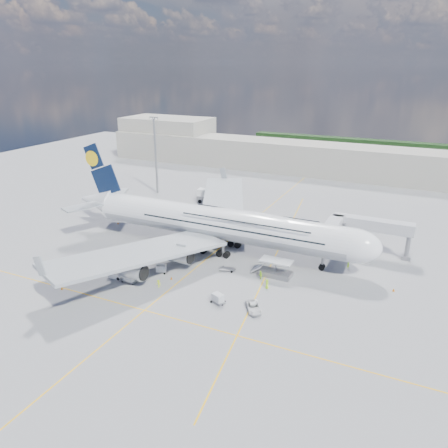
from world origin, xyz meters
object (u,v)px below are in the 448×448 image
at_px(light_mast, 156,155).
at_px(service_van, 254,307).
at_px(dolly_back, 114,260).
at_px(cone_tail, 118,223).
at_px(crew_wing, 119,257).
at_px(crew_tug, 159,284).
at_px(baggage_tug, 116,274).
at_px(dolly_row_b, 129,277).
at_px(cone_wing_left_outer, 203,215).
at_px(jet_bridge, 356,227).
at_px(cone_wing_left_inner, 199,235).
at_px(crew_van, 267,284).
at_px(dolly_nose_near, 227,269).
at_px(catering_truck_outer, 208,197).
at_px(cone_wing_right_inner, 171,278).
at_px(crew_loader, 260,275).
at_px(dolly_row_a, 106,256).
at_px(cargo_loader, 275,271).
at_px(cone_nose, 394,290).
at_px(cone_wing_right_outer, 62,288).
at_px(dolly_row_c, 161,268).
at_px(catering_truck_inner, 214,219).
at_px(dolly_nose_far, 218,298).
at_px(crew_nose, 348,265).

xyz_separation_m(light_mast, service_van, (57.84, -56.73, -12.51)).
distance_m(dolly_back, cone_tail, 24.94).
relative_size(crew_wing, crew_tug, 1.08).
distance_m(baggage_tug, service_van, 30.52).
height_order(dolly_row_b, crew_wing, dolly_row_b).
bearing_deg(cone_wing_left_outer, jet_bridge, -11.36).
distance_m(service_van, cone_wing_left_inner, 38.06).
height_order(crew_wing, cone_wing_left_outer, crew_wing).
bearing_deg(jet_bridge, crew_wing, -151.44).
height_order(jet_bridge, crew_van, jet_bridge).
relative_size(dolly_nose_near, catering_truck_outer, 0.49).
bearing_deg(baggage_tug, crew_van, 13.50).
bearing_deg(crew_wing, cone_wing_right_inner, -68.57).
bearing_deg(crew_loader, crew_van, 12.17).
relative_size(crew_van, cone_wing_right_inner, 3.41).
relative_size(crew_loader, crew_van, 1.00).
distance_m(dolly_row_a, baggage_tug, 11.10).
relative_size(dolly_back, crew_tug, 2.19).
bearing_deg(dolly_row_b, light_mast, 120.82).
height_order(catering_truck_outer, cone_wing_left_outer, catering_truck_outer).
distance_m(cargo_loader, cone_tail, 50.81).
height_order(crew_van, cone_wing_left_outer, crew_van).
xyz_separation_m(crew_loader, cone_nose, (25.32, 6.50, -0.66)).
bearing_deg(crew_wing, baggage_tug, -115.04).
height_order(service_van, cone_wing_right_outer, service_van).
distance_m(dolly_row_c, baggage_tug, 9.47).
bearing_deg(cone_tail, cone_wing_left_outer, 40.68).
xyz_separation_m(dolly_back, catering_truck_inner, (9.95, 29.93, 1.53)).
distance_m(baggage_tug, cone_wing_left_outer, 41.95).
relative_size(light_mast, cone_tail, 46.03).
height_order(dolly_nose_far, cone_tail, dolly_nose_far).
bearing_deg(crew_tug, dolly_row_a, 152.77).
bearing_deg(crew_wing, crew_tug, -82.76).
relative_size(dolly_back, baggage_tug, 1.16).
height_order(dolly_row_c, catering_truck_inner, catering_truck_inner).
xyz_separation_m(dolly_back, cone_wing_left_outer, (3.49, 35.78, -0.08)).
xyz_separation_m(crew_nose, cone_wing_left_inner, (-38.22, 3.12, -0.50)).
distance_m(dolly_row_a, dolly_row_b, 14.26).
bearing_deg(dolly_row_c, crew_wing, 152.67).
xyz_separation_m(dolly_nose_far, service_van, (7.02, 0.22, -0.28)).
bearing_deg(crew_tug, catering_truck_outer, 99.68).
bearing_deg(dolly_row_b, crew_tug, 8.05).
bearing_deg(dolly_back, jet_bridge, 37.25).
relative_size(crew_loader, cone_tail, 3.49).
distance_m(cone_wing_left_outer, cone_wing_right_inner, 39.53).
xyz_separation_m(dolly_row_c, cone_wing_right_outer, (-13.66, -14.66, -0.67)).
xyz_separation_m(dolly_row_a, cone_wing_left_inner, (12.96, 20.96, -0.04)).
xyz_separation_m(catering_truck_inner, catering_truck_outer, (-10.89, 18.15, 0.12)).
bearing_deg(crew_nose, cargo_loader, 174.84).
bearing_deg(crew_nose, catering_truck_outer, 106.84).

